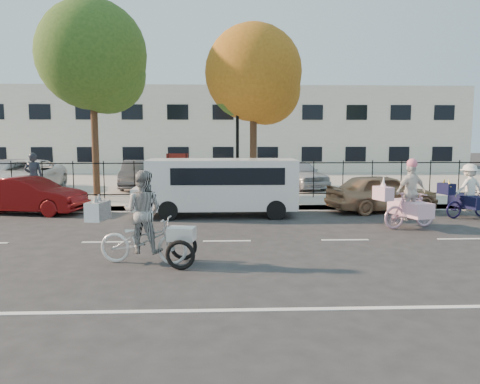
{
  "coord_description": "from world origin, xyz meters",
  "views": [
    {
      "loc": [
        -0.13,
        -11.5,
        2.63
      ],
      "look_at": [
        0.38,
        1.2,
        1.1
      ],
      "focal_mm": 35.0,
      "sensor_mm": 36.0,
      "label": 1
    }
  ],
  "objects_px": {
    "unicorn_bike": "(409,203)",
    "white_van": "(219,185)",
    "zebra_trike": "(143,228)",
    "red_sedan": "(30,195)",
    "lot_car_c": "(138,174)",
    "lot_car_d": "(298,174)",
    "gold_sedan": "(382,193)",
    "bull_bike": "(468,196)",
    "lamppost": "(237,123)",
    "lot_car_b": "(27,176)",
    "pedestrian": "(34,176)"
  },
  "relations": [
    {
      "from": "unicorn_bike",
      "to": "white_van",
      "type": "xyz_separation_m",
      "value": [
        -5.43,
        2.32,
        0.29
      ]
    },
    {
      "from": "zebra_trike",
      "to": "white_van",
      "type": "distance_m",
      "value": 5.99
    },
    {
      "from": "red_sedan",
      "to": "lot_car_c",
      "type": "relative_size",
      "value": 0.94
    },
    {
      "from": "white_van",
      "to": "lot_car_d",
      "type": "bearing_deg",
      "value": 61.11
    },
    {
      "from": "red_sedan",
      "to": "lot_car_d",
      "type": "bearing_deg",
      "value": -46.68
    },
    {
      "from": "red_sedan",
      "to": "gold_sedan",
      "type": "relative_size",
      "value": 0.97
    },
    {
      "from": "bull_bike",
      "to": "zebra_trike",
      "type": "bearing_deg",
      "value": 103.89
    },
    {
      "from": "lamppost",
      "to": "zebra_trike",
      "type": "distance_m",
      "value": 9.37
    },
    {
      "from": "lot_car_b",
      "to": "white_van",
      "type": "bearing_deg",
      "value": -36.91
    },
    {
      "from": "lot_car_c",
      "to": "lot_car_d",
      "type": "xyz_separation_m",
      "value": [
        7.61,
        -0.27,
        0.02
      ]
    },
    {
      "from": "red_sedan",
      "to": "lot_car_b",
      "type": "distance_m",
      "value": 5.72
    },
    {
      "from": "bull_bike",
      "to": "white_van",
      "type": "bearing_deg",
      "value": 70.84
    },
    {
      "from": "red_sedan",
      "to": "gold_sedan",
      "type": "distance_m",
      "value": 12.11
    },
    {
      "from": "zebra_trike",
      "to": "lot_car_d",
      "type": "xyz_separation_m",
      "value": [
        5.26,
        12.56,
        0.08
      ]
    },
    {
      "from": "red_sedan",
      "to": "lot_car_b",
      "type": "relative_size",
      "value": 0.74
    },
    {
      "from": "lamppost",
      "to": "zebra_trike",
      "type": "height_order",
      "value": "lamppost"
    },
    {
      "from": "lamppost",
      "to": "white_van",
      "type": "distance_m",
      "value": 3.72
    },
    {
      "from": "zebra_trike",
      "to": "bull_bike",
      "type": "height_order",
      "value": "zebra_trike"
    },
    {
      "from": "unicorn_bike",
      "to": "red_sedan",
      "type": "distance_m",
      "value": 12.24
    },
    {
      "from": "lamppost",
      "to": "lot_car_c",
      "type": "height_order",
      "value": "lamppost"
    },
    {
      "from": "lot_car_d",
      "to": "unicorn_bike",
      "type": "bearing_deg",
      "value": -98.01
    },
    {
      "from": "bull_bike",
      "to": "lot_car_c",
      "type": "height_order",
      "value": "bull_bike"
    },
    {
      "from": "bull_bike",
      "to": "lot_car_d",
      "type": "bearing_deg",
      "value": 15.62
    },
    {
      "from": "zebra_trike",
      "to": "lot_car_d",
      "type": "relative_size",
      "value": 0.57
    },
    {
      "from": "zebra_trike",
      "to": "unicorn_bike",
      "type": "bearing_deg",
      "value": -53.42
    },
    {
      "from": "lot_car_b",
      "to": "pedestrian",
      "type": "bearing_deg",
      "value": -65.79
    },
    {
      "from": "zebra_trike",
      "to": "bull_bike",
      "type": "xyz_separation_m",
      "value": [
        9.54,
        5.08,
        -0.05
      ]
    },
    {
      "from": "red_sedan",
      "to": "lot_car_d",
      "type": "height_order",
      "value": "lot_car_d"
    },
    {
      "from": "unicorn_bike",
      "to": "lot_car_c",
      "type": "distance_m",
      "value": 13.22
    },
    {
      "from": "pedestrian",
      "to": "lamppost",
      "type": "bearing_deg",
      "value": 169.39
    },
    {
      "from": "zebra_trike",
      "to": "unicorn_bike",
      "type": "xyz_separation_m",
      "value": [
        6.97,
        3.46,
        -0.01
      ]
    },
    {
      "from": "unicorn_bike",
      "to": "lot_car_d",
      "type": "relative_size",
      "value": 0.51
    },
    {
      "from": "bull_bike",
      "to": "lot_car_c",
      "type": "xyz_separation_m",
      "value": [
        -11.89,
        7.75,
        0.11
      ]
    },
    {
      "from": "unicorn_bike",
      "to": "gold_sedan",
      "type": "height_order",
      "value": "unicorn_bike"
    },
    {
      "from": "bull_bike",
      "to": "lot_car_b",
      "type": "relative_size",
      "value": 0.38
    },
    {
      "from": "pedestrian",
      "to": "lot_car_c",
      "type": "xyz_separation_m",
      "value": [
        3.3,
        4.05,
        -0.26
      ]
    },
    {
      "from": "pedestrian",
      "to": "lot_car_c",
      "type": "height_order",
      "value": "pedestrian"
    },
    {
      "from": "unicorn_bike",
      "to": "red_sedan",
      "type": "relative_size",
      "value": 0.54
    },
    {
      "from": "bull_bike",
      "to": "gold_sedan",
      "type": "bearing_deg",
      "value": 44.73
    },
    {
      "from": "gold_sedan",
      "to": "lot_car_b",
      "type": "height_order",
      "value": "lot_car_b"
    },
    {
      "from": "unicorn_bike",
      "to": "bull_bike",
      "type": "bearing_deg",
      "value": -74.61
    },
    {
      "from": "red_sedan",
      "to": "lot_car_d",
      "type": "distance_m",
      "value": 11.83
    },
    {
      "from": "white_van",
      "to": "gold_sedan",
      "type": "height_order",
      "value": "white_van"
    },
    {
      "from": "zebra_trike",
      "to": "pedestrian",
      "type": "bearing_deg",
      "value": 42.91
    },
    {
      "from": "zebra_trike",
      "to": "pedestrian",
      "type": "xyz_separation_m",
      "value": [
        -5.65,
        8.78,
        0.32
      ]
    },
    {
      "from": "unicorn_bike",
      "to": "lot_car_c",
      "type": "xyz_separation_m",
      "value": [
        -9.32,
        9.37,
        0.07
      ]
    },
    {
      "from": "lamppost",
      "to": "lot_car_b",
      "type": "height_order",
      "value": "lamppost"
    },
    {
      "from": "lamppost",
      "to": "pedestrian",
      "type": "bearing_deg",
      "value": 180.0
    },
    {
      "from": "lamppost",
      "to": "zebra_trike",
      "type": "bearing_deg",
      "value": -104.31
    },
    {
      "from": "pedestrian",
      "to": "lot_car_d",
      "type": "bearing_deg",
      "value": -171.51
    }
  ]
}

